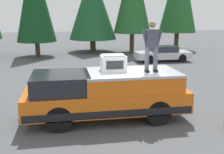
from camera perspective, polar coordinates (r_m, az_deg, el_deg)
The scene contains 6 objects.
ground_plane at distance 9.76m, azimuth 3.11°, elevation -8.35°, with size 90.00×90.00×0.00m, color #4C4F51.
pickup_truck at distance 9.38m, azimuth -1.24°, elevation -3.60°, with size 2.01×5.54×1.65m.
compressor_unit at distance 9.36m, azimuth 0.26°, elevation 3.00°, with size 0.65×0.84×0.56m.
person_on_truck_bed at distance 9.19m, azimuth 8.31°, elevation 6.61°, with size 0.29×0.72×1.69m.
parked_car_silver at distance 20.98m, azimuth 10.59°, elevation 4.83°, with size 1.64×4.10×1.16m.
conifer_center_left at distance 25.67m, azimuth -4.16°, elevation 14.99°, with size 4.36×4.36×7.53m.
Camera 1 is at (-8.83, 2.07, 3.61)m, focal length 43.64 mm.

